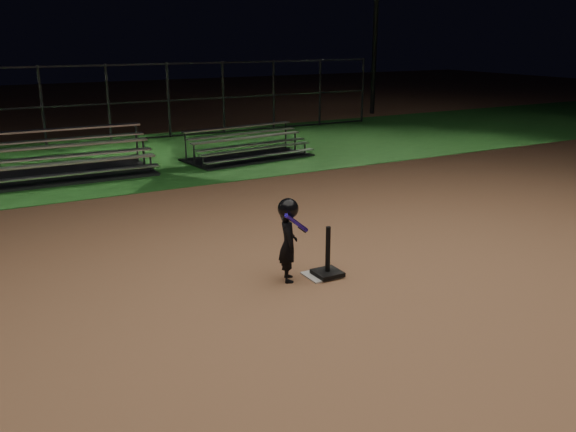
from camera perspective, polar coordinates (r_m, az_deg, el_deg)
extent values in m
plane|color=#986745|center=(8.83, 3.15, -5.69)|extent=(80.00, 80.00, 0.00)
cube|color=#1D581C|center=(17.77, -14.20, 5.38)|extent=(60.00, 8.00, 0.01)
cube|color=beige|center=(8.82, 3.15, -5.62)|extent=(0.45, 0.45, 0.02)
cube|color=black|center=(8.79, 3.76, -5.41)|extent=(0.38, 0.38, 0.06)
cylinder|color=black|center=(8.66, 3.81, -3.15)|extent=(0.07, 0.07, 0.68)
imported|color=black|center=(8.48, 0.01, -2.69)|extent=(0.39, 0.46, 1.09)
sphere|color=black|center=(8.32, 0.01, 0.71)|extent=(0.29, 0.29, 0.29)
cylinder|color=#331BED|center=(8.27, 0.82, -0.66)|extent=(0.49, 0.25, 0.38)
cylinder|color=black|center=(8.49, 1.35, -1.27)|extent=(0.18, 0.11, 0.14)
cube|color=silver|center=(15.25, -20.81, 4.67)|extent=(4.52, 0.29, 0.05)
cube|color=silver|center=(14.99, -20.55, 3.70)|extent=(4.52, 0.29, 0.03)
cube|color=silver|center=(15.80, -21.26, 6.18)|extent=(4.52, 0.29, 0.05)
cube|color=silver|center=(15.53, -21.02, 5.27)|extent=(4.52, 0.29, 0.03)
cube|color=silver|center=(16.36, -21.68, 7.60)|extent=(4.52, 0.29, 0.05)
cube|color=silver|center=(16.08, -21.46, 6.74)|extent=(4.52, 0.29, 0.03)
cube|color=#38383D|center=(15.94, -20.98, 3.59)|extent=(4.53, 2.23, 0.07)
cube|color=silver|center=(16.73, -2.99, 6.39)|extent=(3.51, 0.65, 0.04)
cube|color=silver|center=(16.56, -2.51, 5.73)|extent=(3.51, 0.65, 0.03)
cube|color=silver|center=(17.09, -3.89, 7.43)|extent=(3.51, 0.65, 0.04)
cube|color=silver|center=(16.91, -3.43, 6.79)|extent=(3.51, 0.65, 0.03)
cube|color=silver|center=(17.46, -4.76, 8.42)|extent=(3.51, 0.65, 0.04)
cube|color=silver|center=(17.28, -4.32, 7.81)|extent=(3.51, 0.65, 0.03)
cube|color=#38383D|center=(17.19, -3.85, 5.55)|extent=(3.69, 2.13, 0.05)
cube|color=#38383D|center=(20.64, -16.40, 6.87)|extent=(20.00, 0.05, 0.05)
cube|color=#38383D|center=(20.48, -16.68, 10.17)|extent=(20.00, 0.05, 0.05)
cube|color=#38383D|center=(20.39, -16.97, 13.52)|extent=(20.00, 0.05, 0.05)
cylinder|color=#38383D|center=(20.48, -16.68, 10.17)|extent=(0.08, 0.08, 2.50)
cylinder|color=#38383D|center=(22.09, -3.72, 11.27)|extent=(0.08, 0.08, 2.50)
cylinder|color=#38383D|center=(24.62, 7.09, 11.75)|extent=(0.08, 0.08, 2.50)
cylinder|color=#2D2D30|center=(27.33, 8.32, 17.97)|extent=(0.20, 0.20, 8.00)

